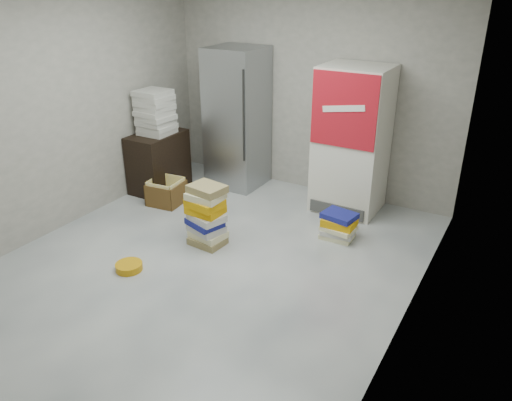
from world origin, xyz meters
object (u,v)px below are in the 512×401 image
Objects in this scene: steel_fridge at (237,119)px; phonebook_stack_main at (206,215)px; wood_shelf at (159,162)px; cardboard_box at (167,193)px; coke_cooler at (352,140)px.

steel_fridge reaches higher than phonebook_stack_main.
steel_fridge is at bearing 41.31° from wood_shelf.
phonebook_stack_main reaches higher than cardboard_box.
phonebook_stack_main is 1.56× the size of cardboard_box.
steel_fridge is 4.21× the size of cardboard_box.
steel_fridge reaches higher than coke_cooler.
cardboard_box is at bearing -112.49° from steel_fridge.
steel_fridge is at bearing 61.37° from cardboard_box.
wood_shelf is (-0.83, -0.73, -0.55)m from steel_fridge.
phonebook_stack_main is at bearing -32.95° from wood_shelf.
wood_shelf is at bearing -138.69° from steel_fridge.
coke_cooler reaches higher than wood_shelf.
phonebook_stack_main is (1.48, -0.96, -0.05)m from wood_shelf.
wood_shelf is 1.77× the size of cardboard_box.
coke_cooler is 2.47m from cardboard_box.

